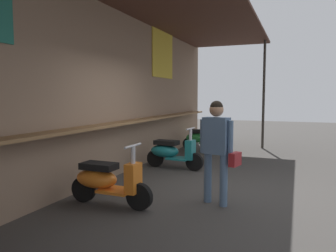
{
  "coord_description": "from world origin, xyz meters",
  "views": [
    {
      "loc": [
        -5.58,
        -1.62,
        1.67
      ],
      "look_at": [
        2.02,
        1.39,
        0.93
      ],
      "focal_mm": 35.07,
      "sensor_mm": 36.0,
      "label": 1
    }
  ],
  "objects": [
    {
      "name": "scooter_teal",
      "position": [
        1.43,
        1.08,
        0.39
      ],
      "size": [
        0.49,
        1.4,
        0.97
      ],
      "rotation": [
        0.0,
        0.0,
        -1.64
      ],
      "color": "#197075",
      "rests_on": "ground_plane"
    },
    {
      "name": "ground_plane",
      "position": [
        0.0,
        0.0,
        0.0
      ],
      "size": [
        35.42,
        35.42,
        0.0
      ],
      "primitive_type": "plane",
      "color": "#383533"
    },
    {
      "name": "scooter_orange",
      "position": [
        -1.35,
        1.08,
        0.39
      ],
      "size": [
        0.46,
        1.4,
        0.97
      ],
      "rotation": [
        0.0,
        0.0,
        -1.59
      ],
      "color": "orange",
      "rests_on": "ground_plane"
    },
    {
      "name": "scooter_green",
      "position": [
        4.11,
        1.08,
        0.39
      ],
      "size": [
        0.5,
        1.4,
        0.97
      ],
      "rotation": [
        0.0,
        0.0,
        -1.49
      ],
      "color": "#237533",
      "rests_on": "ground_plane"
    },
    {
      "name": "market_stall_facade",
      "position": [
        -0.0,
        1.82,
        2.06
      ],
      "size": [
        12.65,
        2.84,
        3.68
      ],
      "color": "#7F6651",
      "rests_on": "ground_plane"
    },
    {
      "name": "shopper_with_handbag",
      "position": [
        -0.68,
        -0.49,
        0.97
      ],
      "size": [
        0.34,
        0.65,
        1.61
      ],
      "rotation": [
        0.0,
        0.0,
        -0.24
      ],
      "color": "slate",
      "rests_on": "ground_plane"
    }
  ]
}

